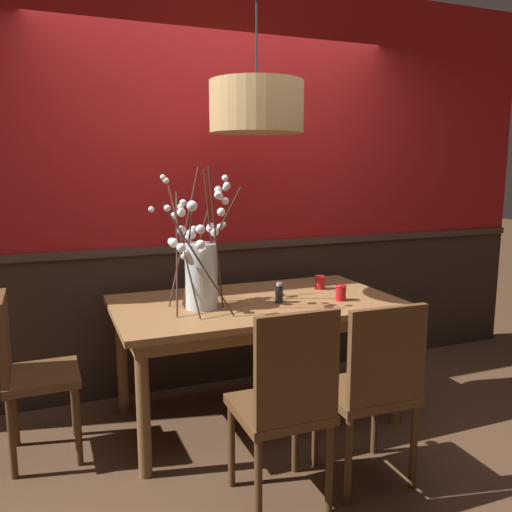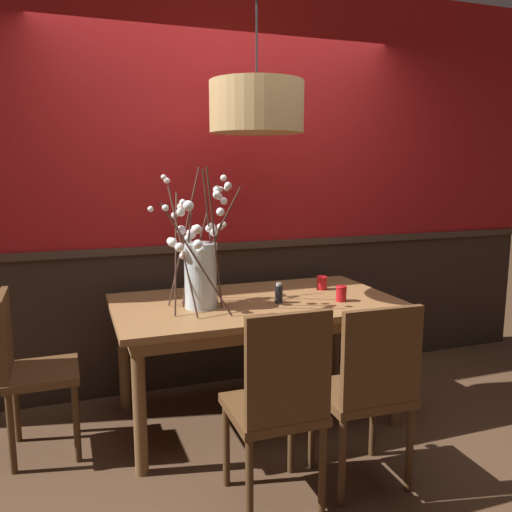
% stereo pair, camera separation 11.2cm
% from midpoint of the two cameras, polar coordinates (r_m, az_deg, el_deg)
% --- Properties ---
extents(ground_plane, '(24.00, 24.00, 0.00)m').
position_cam_midpoint_polar(ground_plane, '(3.53, -0.95, -17.03)').
color(ground_plane, '#4C3321').
extents(back_wall, '(5.27, 0.14, 2.87)m').
position_cam_midpoint_polar(back_wall, '(3.80, -4.66, 7.22)').
color(back_wall, '#2D2119').
rests_on(back_wall, ground).
extents(dining_table, '(1.74, 0.98, 0.77)m').
position_cam_midpoint_polar(dining_table, '(3.28, -0.98, -6.26)').
color(dining_table, olive).
rests_on(dining_table, ground).
extents(chair_near_side_left, '(0.41, 0.42, 0.98)m').
position_cam_midpoint_polar(chair_near_side_left, '(2.46, 1.94, -15.41)').
color(chair_near_side_left, brown).
rests_on(chair_near_side_left, ground).
extents(chair_far_side_left, '(0.45, 0.40, 0.99)m').
position_cam_midpoint_polar(chair_far_side_left, '(4.09, -9.15, -5.10)').
color(chair_far_side_left, brown).
rests_on(chair_far_side_left, ground).
extents(chair_head_west_end, '(0.39, 0.41, 0.93)m').
position_cam_midpoint_polar(chair_head_west_end, '(3.14, -24.57, -10.93)').
color(chair_head_west_end, brown).
rests_on(chair_head_west_end, ground).
extents(chair_near_side_right, '(0.44, 0.42, 0.95)m').
position_cam_midpoint_polar(chair_near_side_right, '(2.69, 11.43, -13.53)').
color(chair_near_side_right, brown).
rests_on(chair_near_side_right, ground).
extents(vase_with_blossoms, '(0.57, 0.72, 0.82)m').
position_cam_midpoint_polar(vase_with_blossoms, '(3.06, -7.08, -1.40)').
color(vase_with_blossoms, silver).
rests_on(vase_with_blossoms, dining_table).
extents(candle_holder_nearer_center, '(0.07, 0.07, 0.10)m').
position_cam_midpoint_polar(candle_holder_nearer_center, '(3.28, 8.26, -3.99)').
color(candle_holder_nearer_center, red).
rests_on(candle_holder_nearer_center, dining_table).
extents(candle_holder_nearer_edge, '(0.07, 0.07, 0.09)m').
position_cam_midpoint_polar(candle_holder_nearer_edge, '(3.57, 6.10, -2.87)').
color(candle_holder_nearer_edge, red).
rests_on(candle_holder_nearer_edge, dining_table).
extents(condiment_bottle, '(0.05, 0.05, 0.12)m').
position_cam_midpoint_polar(condiment_bottle, '(3.19, 1.53, -4.09)').
color(condiment_bottle, black).
rests_on(condiment_bottle, dining_table).
extents(pendant_lamp, '(0.55, 0.55, 1.08)m').
position_cam_midpoint_polar(pendant_lamp, '(3.19, -0.99, 15.88)').
color(pendant_lamp, tan).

